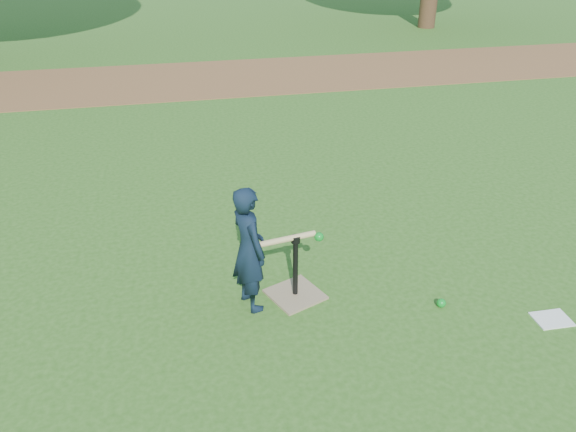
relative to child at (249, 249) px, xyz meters
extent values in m
plane|color=#285116|center=(0.76, 0.19, -0.56)|extent=(80.00, 80.00, 0.00)
cube|color=brown|center=(0.76, 7.69, -0.56)|extent=(24.00, 3.00, 0.01)
imported|color=black|center=(0.00, 0.00, 0.00)|extent=(0.39, 0.48, 1.13)
sphere|color=#0C8420|center=(1.61, -0.40, -0.52)|extent=(0.08, 0.08, 0.08)
cube|color=white|center=(2.44, -0.76, -0.56)|extent=(0.31, 0.24, 0.01)
cube|color=#8F765A|center=(0.41, 0.04, -0.55)|extent=(0.56, 0.56, 0.02)
cylinder|color=black|center=(0.41, 0.04, -0.26)|extent=(0.05, 0.05, 0.55)
cylinder|color=black|center=(0.41, 0.04, 0.02)|extent=(0.08, 0.08, 0.06)
cylinder|color=tan|center=(0.29, 0.02, 0.04)|extent=(0.60, 0.15, 0.05)
sphere|color=tan|center=(-0.01, -0.02, 0.04)|extent=(0.06, 0.06, 0.06)
sphere|color=#0C8420|center=(0.61, 0.02, 0.03)|extent=(0.08, 0.08, 0.08)
camera|label=1|loc=(-0.54, -3.93, 2.45)|focal=35.00mm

